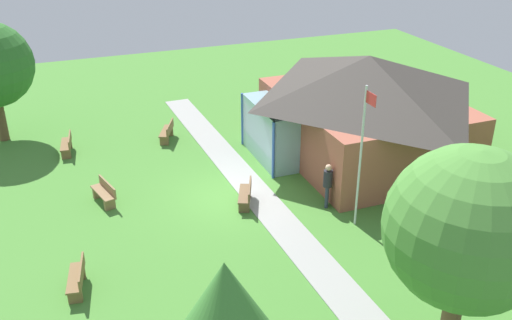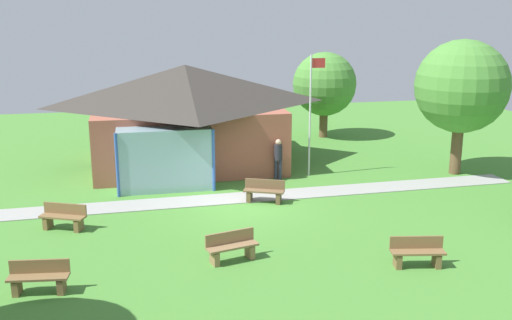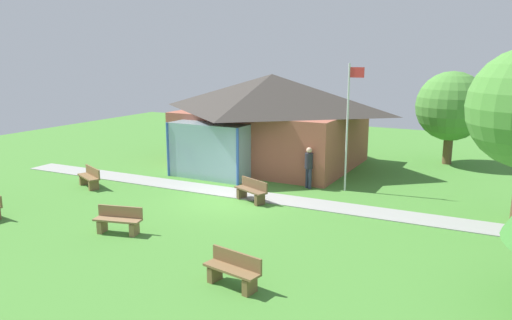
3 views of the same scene
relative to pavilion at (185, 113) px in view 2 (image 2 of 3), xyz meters
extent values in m
plane|color=#478433|center=(1.45, -6.40, -2.37)|extent=(44.00, 44.00, 0.00)
cube|color=#A35642|center=(0.05, 0.15, -0.99)|extent=(8.16, 6.63, 2.75)
pyramid|color=#38332D|center=(0.05, 0.15, 1.28)|extent=(9.16, 7.63, 1.79)
cube|color=#8CB2BF|center=(-1.18, -3.76, -1.13)|extent=(3.67, 1.20, 2.47)
cylinder|color=#3359B2|center=(-3.01, -4.36, -1.13)|extent=(0.12, 0.12, 2.47)
cylinder|color=#3359B2|center=(0.66, -4.36, -1.13)|extent=(0.12, 0.12, 2.47)
cube|color=#999993|center=(1.45, -5.50, -2.35)|extent=(22.68, 1.93, 0.03)
cylinder|color=silver|center=(4.96, -3.00, 0.21)|extent=(0.08, 0.08, 5.15)
cube|color=red|center=(5.26, -3.00, 2.43)|extent=(0.60, 0.02, 0.40)
cube|color=brown|center=(5.22, -12.57, -1.92)|extent=(1.55, 0.70, 0.06)
cube|color=brown|center=(5.76, -12.67, -2.17)|extent=(0.23, 0.42, 0.39)
cube|color=brown|center=(4.68, -12.48, -2.17)|extent=(0.23, 0.42, 0.39)
cube|color=brown|center=(5.25, -12.39, -1.71)|extent=(1.49, 0.32, 0.36)
cube|color=brown|center=(-4.87, -12.07, -1.92)|extent=(1.54, 0.62, 0.06)
cube|color=brown|center=(-4.33, -12.14, -2.17)|extent=(0.21, 0.42, 0.39)
cube|color=brown|center=(-5.42, -12.01, -2.17)|extent=(0.21, 0.42, 0.39)
cube|color=brown|center=(-4.85, -11.89, -1.71)|extent=(1.50, 0.24, 0.36)
cube|color=olive|center=(0.25, -11.12, -1.92)|extent=(1.56, 0.80, 0.06)
cube|color=olive|center=(0.78, -10.98, -2.17)|extent=(0.26, 0.43, 0.39)
cube|color=olive|center=(-0.29, -11.26, -2.17)|extent=(0.26, 0.43, 0.39)
cube|color=olive|center=(0.20, -10.94, -1.71)|extent=(1.47, 0.44, 0.36)
cube|color=brown|center=(2.27, -6.19, -1.92)|extent=(1.55, 1.00, 0.06)
cube|color=brown|center=(2.77, -6.40, -2.17)|extent=(0.31, 0.43, 0.39)
cube|color=brown|center=(1.76, -5.97, -2.17)|extent=(0.31, 0.43, 0.39)
cube|color=brown|center=(2.34, -6.01, -1.71)|extent=(1.40, 0.65, 0.36)
cube|color=brown|center=(-4.73, -7.56, -1.92)|extent=(1.55, 1.01, 0.06)
cube|color=brown|center=(-4.23, -7.78, -2.17)|extent=(0.31, 0.43, 0.39)
cube|color=brown|center=(-5.23, -7.33, -2.17)|extent=(0.31, 0.43, 0.39)
cube|color=brown|center=(-4.65, -7.38, -1.71)|extent=(1.39, 0.67, 0.36)
cylinder|color=#2D3347|center=(3.58, -3.43, -1.94)|extent=(0.14, 0.14, 0.85)
cylinder|color=#2D3347|center=(3.42, -3.34, -1.94)|extent=(0.14, 0.14, 0.85)
cylinder|color=#26262D|center=(3.50, -3.38, -1.19)|extent=(0.34, 0.34, 0.65)
sphere|color=#D8AD8C|center=(3.50, -3.38, -0.75)|extent=(0.24, 0.24, 0.24)
cylinder|color=brown|center=(11.27, -4.01, -1.20)|extent=(0.48, 0.48, 2.33)
sphere|color=#4C8C38|center=(11.27, -4.01, 1.44)|extent=(3.92, 3.92, 3.92)
cylinder|color=brown|center=(8.00, 4.34, -1.54)|extent=(0.45, 0.45, 1.65)
sphere|color=#4C8C38|center=(8.00, 4.34, 0.59)|extent=(3.47, 3.47, 3.47)
camera|label=1|loc=(19.83, -12.51, 8.51)|focal=40.04mm
camera|label=2|loc=(-2.33, -26.67, 4.68)|focal=41.78mm
camera|label=3|loc=(10.82, -21.93, 3.11)|focal=34.42mm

